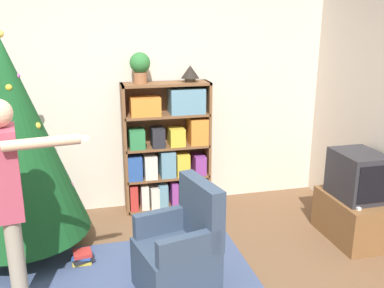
{
  "coord_description": "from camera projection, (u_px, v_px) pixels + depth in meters",
  "views": [
    {
      "loc": [
        -0.44,
        -2.65,
        2.13
      ],
      "look_at": [
        0.45,
        0.94,
        1.05
      ],
      "focal_mm": 40.0,
      "sensor_mm": 36.0,
      "label": 1
    }
  ],
  "objects": [
    {
      "name": "standing_person",
      "position": [
        10.0,
        195.0,
        2.92
      ],
      "size": [
        0.67,
        0.47,
        1.64
      ],
      "rotation": [
        0.0,
        0.0,
        -1.42
      ],
      "color": "#9E937F",
      "rests_on": "ground_plane"
    },
    {
      "name": "wall_back",
      "position": [
        127.0,
        96.0,
        4.79
      ],
      "size": [
        8.0,
        0.1,
        2.6
      ],
      "color": "beige",
      "rests_on": "ground_plane"
    },
    {
      "name": "christmas_tree",
      "position": [
        12.0,
        141.0,
        3.78
      ],
      "size": [
        1.25,
        1.25,
        2.05
      ],
      "color": "#4C3323",
      "rests_on": "ground_plane"
    },
    {
      "name": "television",
      "position": [
        358.0,
        175.0,
        4.14
      ],
      "size": [
        0.4,
        0.52,
        0.46
      ],
      "color": "#28282D",
      "rests_on": "tv_stand"
    },
    {
      "name": "game_remote",
      "position": [
        356.0,
        207.0,
        3.96
      ],
      "size": [
        0.04,
        0.12,
        0.02
      ],
      "color": "white",
      "rests_on": "tv_stand"
    },
    {
      "name": "table_lamp",
      "position": [
        190.0,
        72.0,
        4.67
      ],
      "size": [
        0.2,
        0.2,
        0.18
      ],
      "color": "#473828",
      "rests_on": "bookshelf"
    },
    {
      "name": "armchair",
      "position": [
        180.0,
        255.0,
        3.41
      ],
      "size": [
        0.68,
        0.67,
        0.92
      ],
      "rotation": [
        0.0,
        0.0,
        -1.34
      ],
      "color": "#334256",
      "rests_on": "ground_plane"
    },
    {
      "name": "bookshelf",
      "position": [
        169.0,
        149.0,
        4.84
      ],
      "size": [
        0.98,
        0.28,
        1.47
      ],
      "color": "brown",
      "rests_on": "ground_plane"
    },
    {
      "name": "potted_plant",
      "position": [
        140.0,
        66.0,
        4.52
      ],
      "size": [
        0.22,
        0.22,
        0.33
      ],
      "color": "#935B38",
      "rests_on": "bookshelf"
    },
    {
      "name": "tv_stand",
      "position": [
        352.0,
        218.0,
        4.27
      ],
      "size": [
        0.48,
        0.75,
        0.45
      ],
      "color": "brown",
      "rests_on": "ground_plane"
    },
    {
      "name": "book_pile_near_tree",
      "position": [
        82.0,
        257.0,
        3.87
      ],
      "size": [
        0.22,
        0.2,
        0.11
      ],
      "color": "gold",
      "rests_on": "ground_plane"
    }
  ]
}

